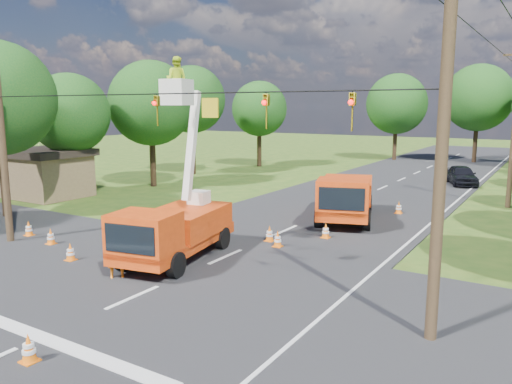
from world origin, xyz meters
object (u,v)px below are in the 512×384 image
Objects in this scene: distant_car at (462,175)px; tree_far_a at (397,104)px; ground_worker at (116,250)px; traffic_cone_8 at (278,239)px; bucket_truck at (174,219)px; traffic_cone_3 at (326,231)px; second_truck at (345,197)px; traffic_cone_6 at (29,229)px; traffic_cone_2 at (270,234)px; traffic_cone_1 at (29,348)px; traffic_cone_7 at (399,208)px; tree_left_d at (151,103)px; tree_far_b at (478,98)px; tree_left_e at (192,100)px; pole_left at (2,140)px; shed at (45,172)px; traffic_cone_4 at (70,252)px; traffic_cone_5 at (51,237)px; tree_left_f at (259,109)px; tree_left_c at (69,114)px; pole_right_near at (443,140)px.

tree_far_a reaches higher than distant_car.
traffic_cone_8 is (2.88, 6.27, -0.65)m from ground_worker.
bucket_truck is 10.89× the size of traffic_cone_3.
distant_car is (3.02, 16.17, -0.54)m from second_truck.
ground_worker reaches higher than traffic_cone_6.
traffic_cone_2 is at bearing 26.67° from traffic_cone_6.
traffic_cone_2 is 0.96m from traffic_cone_8.
second_truck is at bearing 98.84° from traffic_cone_3.
traffic_cone_1 is 1.00× the size of traffic_cone_7.
tree_far_b reaches higher than tree_left_d.
traffic_cone_7 is 0.08× the size of tree_left_d.
bucket_truck is 14.04m from traffic_cone_7.
tree_left_e reaches higher than traffic_cone_2.
bucket_truck reaches higher than traffic_cone_1.
distant_car is (6.09, 26.04, -0.88)m from bucket_truck.
second_truck is 9.93× the size of traffic_cone_3.
pole_left reaches higher than traffic_cone_3.
traffic_cone_6 is 10.98m from shed.
distant_car is at bearing 71.48° from traffic_cone_4.
traffic_cone_1 is at bearing -118.60° from distant_car.
traffic_cone_7 is at bearing 79.28° from traffic_cone_3.
tree_far_b reaches higher than ground_worker.
traffic_cone_2 is 39.64m from tree_far_b.
traffic_cone_4 is (-7.03, -8.26, 0.00)m from traffic_cone_3.
tree_left_e is at bearing 75.12° from ground_worker.
tree_left_e is (-9.29, 21.39, 6.13)m from traffic_cone_5.
traffic_cone_7 is 0.08× the size of tree_left_f.
second_truck reaches higher than ground_worker.
traffic_cone_7 is 21.43m from tree_left_c.
tree_left_e reaches higher than traffic_cone_6.
ground_worker is 16.56m from traffic_cone_7.
ground_worker reaches higher than traffic_cone_3.
traffic_cone_6 is (-7.78, 1.89, -0.65)m from ground_worker.
tree_left_f is 16.29m from tree_far_a.
pole_right_near is at bearing -32.55° from tree_left_d.
tree_left_f is at bearing 113.40° from traffic_cone_1.
traffic_cone_8 is at bearing -38.99° from traffic_cone_2.
pole_left is 16.06m from tree_left_d.
traffic_cone_2 is 12.19m from pole_left.
traffic_cone_7 is at bearing -0.71° from tree_left_d.
traffic_cone_5 and traffic_cone_8 have the same top height.
traffic_cone_7 is at bearing -89.05° from tree_far_b.
traffic_cone_5 is at bearing 157.83° from traffic_cone_4.
tree_left_e is at bearing -104.04° from tree_left_f.
traffic_cone_2 is at bearing -93.98° from tree_far_b.
pole_right_near is (7.47, -5.38, 4.75)m from traffic_cone_8.
pole_left is 0.96× the size of tree_left_e.
traffic_cone_5 is at bearing -136.29° from distant_car.
bucket_truck is at bearing 33.08° from traffic_cone_4.
pole_right_near is at bearing -36.06° from traffic_cone_2.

